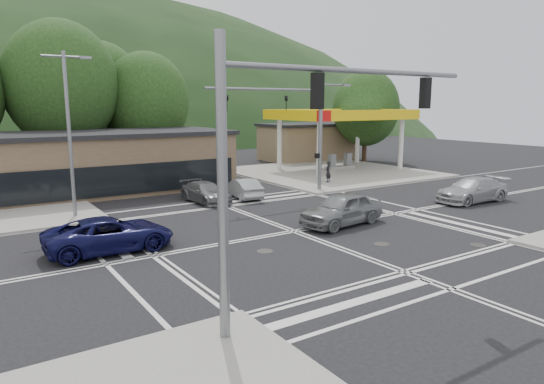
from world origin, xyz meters
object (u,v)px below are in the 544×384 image
car_silver_east (472,190)px  car_queue_b (199,168)px  car_grey_center (342,209)px  car_queue_a (243,188)px  pedestrian (328,172)px  car_blue_west (110,234)px  car_northbound (206,192)px

car_silver_east → car_queue_b: car_queue_b is taller
car_grey_center → car_silver_east: (11.15, 0.00, -0.07)m
car_queue_b → car_queue_a: bearing=74.8°
car_silver_east → car_queue_b: (-10.53, 18.95, 0.09)m
car_silver_east → car_queue_a: bearing=-125.4°
car_queue_b → pedestrian: bearing=123.1°
car_blue_west → car_queue_a: car_blue_west is taller
car_blue_west → car_queue_a: (10.84, 7.34, -0.08)m
car_queue_a → car_northbound: (-2.79, 0.00, -0.01)m
car_grey_center → car_queue_b: size_ratio=0.98×
car_blue_west → car_queue_b: (12.03, 16.98, 0.11)m
car_silver_east → car_blue_west: bearing=-92.0°
car_queue_a → car_northbound: car_queue_a is taller
car_queue_b → car_grey_center: bearing=80.0°
car_northbound → car_blue_west: bearing=-141.2°
car_queue_a → car_queue_b: car_queue_b is taller
car_blue_west → car_northbound: 10.89m
car_queue_b → car_blue_west: bearing=46.6°
car_blue_west → pedestrian: 21.17m
car_queue_a → car_silver_east: bearing=150.6°
car_queue_a → car_grey_center: bearing=102.6°
car_northbound → pedestrian: 11.35m
car_queue_a → car_northbound: size_ratio=0.90×
car_blue_west → car_grey_center: (11.41, -1.96, 0.10)m
car_grey_center → car_silver_east: 11.15m
car_silver_east → pedestrian: size_ratio=3.21×
car_blue_west → car_queue_b: size_ratio=1.07×
car_silver_east → car_queue_b: 21.68m
car_blue_west → car_grey_center: size_ratio=1.09×
pedestrian → car_queue_a: bearing=-18.8°
car_grey_center → pedestrian: pedestrian is taller
car_silver_east → car_queue_a: (-11.72, 9.30, -0.11)m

